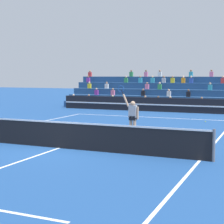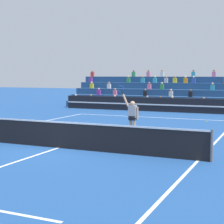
{
  "view_description": "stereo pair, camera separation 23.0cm",
  "coord_description": "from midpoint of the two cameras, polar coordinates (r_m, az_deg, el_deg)",
  "views": [
    {
      "loc": [
        7.68,
        -12.56,
        2.86
      ],
      "look_at": [
        0.57,
        3.96,
        1.1
      ],
      "focal_mm": 60.0,
      "sensor_mm": 36.0,
      "label": 1
    },
    {
      "loc": [
        7.89,
        -12.47,
        2.86
      ],
      "look_at": [
        0.57,
        3.96,
        1.1
      ],
      "focal_mm": 60.0,
      "sensor_mm": 36.0,
      "label": 2
    }
  ],
  "objects": [
    {
      "name": "tennis_ball",
      "position": [
        23.71,
        13.77,
        -1.42
      ],
      "size": [
        0.07,
        0.07,
        0.07
      ],
      "primitive_type": "sphere",
      "color": "#C6DB33",
      "rests_on": "ground"
    },
    {
      "name": "tennis_player",
      "position": [
        16.97,
        2.73,
        -0.76
      ],
      "size": [
        1.08,
        0.36,
        2.46
      ],
      "color": "tan",
      "rests_on": "ground"
    },
    {
      "name": "tennis_net",
      "position": [
        14.92,
        -8.5,
        -3.41
      ],
      "size": [
        12.0,
        0.1,
        1.1
      ],
      "color": "slate",
      "rests_on": "ground"
    },
    {
      "name": "court_lines",
      "position": [
        15.01,
        -8.47,
        -5.44
      ],
      "size": [
        11.1,
        23.9,
        0.01
      ],
      "color": "white",
      "rests_on": "ground"
    },
    {
      "name": "bleacher_stand",
      "position": [
        33.36,
        9.75,
        2.35
      ],
      "size": [
        19.52,
        4.75,
        3.38
      ],
      "color": "navy",
      "rests_on": "ground"
    },
    {
      "name": "sponsor_banner_wall",
      "position": [
        29.71,
        8.02,
        1.08
      ],
      "size": [
        18.0,
        0.26,
        1.1
      ],
      "color": "black",
      "rests_on": "ground"
    },
    {
      "name": "ground_plane",
      "position": [
        15.01,
        -8.47,
        -5.46
      ],
      "size": [
        120.0,
        120.0,
        0.0
      ],
      "primitive_type": "plane",
      "color": "navy"
    }
  ]
}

